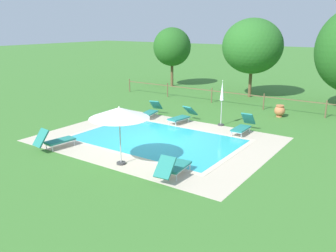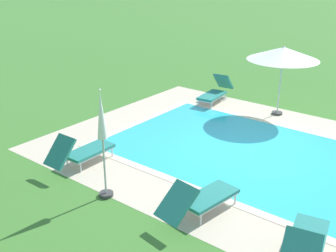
# 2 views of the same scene
# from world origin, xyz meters

# --- Properties ---
(ground_plane) EXTENTS (160.00, 160.00, 0.00)m
(ground_plane) POSITION_xyz_m (0.00, 0.00, 0.00)
(ground_plane) COLOR #3D752D
(pool_deck_paving) EXTENTS (10.77, 7.93, 0.01)m
(pool_deck_paving) POSITION_xyz_m (0.00, 0.00, 0.00)
(pool_deck_paving) COLOR beige
(pool_deck_paving) RESTS_ON ground
(swimming_pool_water) EXTENTS (7.56, 4.72, 0.01)m
(swimming_pool_water) POSITION_xyz_m (0.00, 0.00, 0.01)
(swimming_pool_water) COLOR #2DB7C6
(swimming_pool_water) RESTS_ON ground
(pool_coping_rim) EXTENTS (8.04, 5.20, 0.01)m
(pool_coping_rim) POSITION_xyz_m (0.00, 0.00, 0.01)
(pool_coping_rim) COLOR beige
(pool_coping_rim) RESTS_ON ground
(sun_lounger_north_near_steps) EXTENTS (0.99, 2.03, 0.90)m
(sun_lounger_north_near_steps) POSITION_xyz_m (-2.86, 3.33, 0.38)
(sun_lounger_north_near_steps) COLOR #237A70
(sun_lounger_north_near_steps) RESTS_ON ground
(sun_lounger_north_mid) EXTENTS (0.80, 1.96, 0.94)m
(sun_lounger_north_mid) POSITION_xyz_m (3.10, -3.20, 0.39)
(sun_lounger_north_mid) COLOR #237A70
(sun_lounger_north_mid) RESTS_ON ground
(sun_lounger_north_far) EXTENTS (0.87, 2.04, 0.88)m
(sun_lounger_north_far) POSITION_xyz_m (-0.63, 3.27, 0.38)
(sun_lounger_north_far) COLOR #237A70
(sun_lounger_north_far) RESTS_ON ground
(sun_lounger_south_near_corner) EXTENTS (0.63, 1.90, 0.96)m
(sun_lounger_south_near_corner) POSITION_xyz_m (3.00, 3.30, 0.39)
(sun_lounger_south_near_corner) COLOR #237A70
(sun_lounger_south_near_corner) RESTS_ON ground
(patio_umbrella_open_foreground) EXTENTS (2.33, 2.33, 2.35)m
(patio_umbrella_open_foreground) POSITION_xyz_m (0.70, -3.36, 2.09)
(patio_umbrella_open_foreground) COLOR #383838
(patio_umbrella_open_foreground) RESTS_ON ground
(patio_umbrella_closed_row_west) EXTENTS (0.32, 0.32, 2.50)m
(patio_umbrella_closed_row_west) POSITION_xyz_m (1.43, 3.97, 1.61)
(patio_umbrella_closed_row_west) COLOR #383838
(patio_umbrella_closed_row_west) RESTS_ON ground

